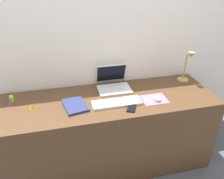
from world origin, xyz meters
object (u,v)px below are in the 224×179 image
Objects in this scene: laptop at (113,82)px; toy_figurine_purple at (9,104)px; mouse at (157,98)px; notebook_pad at (75,105)px; desk_lamp at (187,68)px; toy_figurine_lime at (12,98)px; toy_figurine_orange at (32,107)px; keyboard at (117,103)px; cell_phone at (132,108)px.

toy_figurine_purple is (-0.90, -0.12, -0.03)m from laptop.
notebook_pad is (-0.69, 0.07, -0.01)m from mouse.
toy_figurine_purple is (-0.52, 0.14, 0.01)m from notebook_pad.
desk_lamp is (0.40, 0.26, 0.13)m from mouse.
mouse is 2.62× the size of toy_figurine_purple.
toy_figurine_lime is 0.23m from toy_figurine_orange.
toy_figurine_purple is 0.21m from toy_figurine_orange.
laptop reaches higher than mouse.
keyboard is 0.80m from desk_lamp.
toy_figurine_lime reaches higher than keyboard.
cell_phone is (0.06, -0.39, -0.05)m from laptop.
desk_lamp reaches higher than laptop.
cell_phone is 1.00m from toy_figurine_purple.
toy_figurine_orange reaches higher than mouse.
toy_figurine_lime is at bearing -176.16° from laptop.
toy_figurine_purple is (-0.86, 0.18, 0.01)m from keyboard.
keyboard is 0.88m from toy_figurine_lime.
cell_phone is at bearing -27.75° from notebook_pad.
desk_lamp is 1.60m from toy_figurine_lime.
toy_figurine_lime reaches higher than toy_figurine_orange.
keyboard is 0.34m from notebook_pad.
toy_figurine_orange is at bearing 161.93° from notebook_pad.
mouse is at bearing -4.24° from keyboard.
desk_lamp is (0.75, 0.23, 0.14)m from keyboard.
keyboard and notebook_pad have the same top height.
toy_figurine_purple is (-1.61, -0.06, -0.13)m from desk_lamp.
notebook_pad is 3.73× the size of toy_figurine_lime.
laptop is 4.66× the size of toy_figurine_lime.
mouse is 0.75× the size of cell_phone.
notebook_pad is 0.55m from toy_figurine_lime.
mouse is 1.03m from toy_figurine_orange.
laptop reaches higher than toy_figurine_purple.
toy_figurine_purple is at bearing -101.63° from toy_figurine_lime.
keyboard is 3.20× the size of cell_phone.
cell_phone is at bearing -42.50° from keyboard.
notebook_pad is (-0.44, 0.13, 0.01)m from cell_phone.
cell_phone is at bearing -80.94° from laptop.
toy_figurine_orange is (0.18, -0.09, 0.00)m from toy_figurine_purple.
laptop reaches higher than toy_figurine_orange.
keyboard is 11.17× the size of toy_figurine_purple.
desk_lamp is (0.71, -0.06, 0.10)m from laptop.
mouse is at bearing -46.08° from laptop.
toy_figurine_orange is (-1.43, -0.15, -0.13)m from desk_lamp.
keyboard is at bearing 165.03° from cell_phone.
laptop is 3.12× the size of mouse.
mouse is at bearing -147.25° from desk_lamp.
laptop reaches higher than toy_figurine_lime.
toy_figurine_orange is at bearing -165.12° from cell_phone.
toy_figurine_purple is 0.06m from toy_figurine_lime.
mouse reaches higher than toy_figurine_purple.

